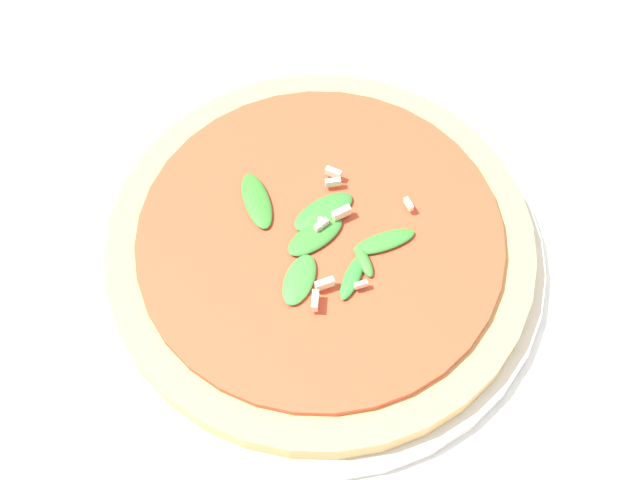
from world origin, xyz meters
TOP-DOWN VIEW (x-y plane):
  - ground_plane at (0.00, 0.00)m, footprint 6.00×6.00m
  - pizza_arugula_main at (-0.03, 0.04)m, footprint 0.32×0.32m

SIDE VIEW (x-z plane):
  - ground_plane at x=0.00m, z-range 0.00..0.00m
  - pizza_arugula_main at x=-0.03m, z-range -0.01..0.04m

